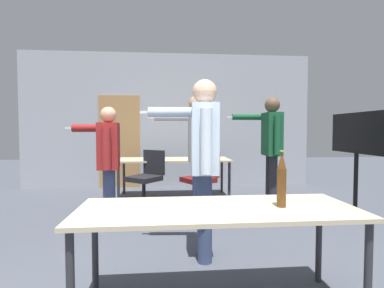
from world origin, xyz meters
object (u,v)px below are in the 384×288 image
(person_left_plaid, at_px, (203,151))
(person_center_tall, at_px, (196,146))
(beer_bottle, at_px, (282,180))
(person_right_polo, at_px, (271,141))
(tv_screen, at_px, (357,152))
(office_chair_mid_tucked, at_px, (202,181))
(office_chair_far_right, at_px, (147,180))
(person_near_casual, at_px, (108,155))

(person_left_plaid, height_order, person_center_tall, person_left_plaid)
(beer_bottle, bearing_deg, person_right_polo, 71.64)
(person_right_polo, bearing_deg, tv_screen, -116.05)
(office_chair_mid_tucked, distance_m, beer_bottle, 3.01)
(office_chair_mid_tucked, distance_m, office_chair_far_right, 0.93)
(office_chair_mid_tucked, bearing_deg, person_left_plaid, 143.73)
(person_right_polo, distance_m, beer_bottle, 2.78)
(office_chair_far_right, relative_size, beer_bottle, 2.33)
(person_center_tall, bearing_deg, person_left_plaid, 176.09)
(person_near_casual, height_order, person_center_tall, person_center_tall)
(office_chair_mid_tucked, height_order, beer_bottle, beer_bottle)
(person_near_casual, bearing_deg, person_right_polo, -80.73)
(person_right_polo, relative_size, office_chair_mid_tucked, 1.98)
(person_center_tall, xyz_separation_m, office_chair_mid_tucked, (0.20, 1.01, -0.65))
(tv_screen, height_order, person_left_plaid, person_left_plaid)
(person_right_polo, height_order, office_chair_mid_tucked, person_right_polo)
(office_chair_mid_tucked, xyz_separation_m, office_chair_far_right, (-0.93, 0.05, 0.02))
(tv_screen, relative_size, office_chair_mid_tucked, 1.69)
(office_chair_mid_tucked, bearing_deg, person_near_casual, 94.47)
(office_chair_far_right, bearing_deg, tv_screen, -158.43)
(beer_bottle, bearing_deg, person_center_tall, 101.71)
(person_near_casual, xyz_separation_m, person_center_tall, (1.18, -0.08, 0.13))
(person_left_plaid, xyz_separation_m, person_near_casual, (-1.13, 1.15, -0.13))
(office_chair_far_right, bearing_deg, beer_bottle, 149.16)
(person_left_plaid, distance_m, person_center_tall, 1.07)
(office_chair_mid_tucked, relative_size, beer_bottle, 2.26)
(tv_screen, relative_size, office_chair_far_right, 1.64)
(person_center_tall, distance_m, beer_bottle, 1.99)
(person_center_tall, height_order, office_chair_far_right, person_center_tall)
(person_left_plaid, xyz_separation_m, person_right_polo, (1.32, 1.76, 0.03))
(person_center_tall, bearing_deg, office_chair_mid_tucked, -12.76)
(person_right_polo, bearing_deg, office_chair_mid_tucked, 74.98)
(person_center_tall, relative_size, beer_bottle, 4.35)
(beer_bottle, bearing_deg, person_left_plaid, 117.05)
(person_right_polo, distance_m, person_near_casual, 2.53)
(person_center_tall, relative_size, office_chair_mid_tucked, 1.92)
(person_right_polo, bearing_deg, beer_bottle, 163.42)
(beer_bottle, bearing_deg, office_chair_mid_tucked, 93.90)
(person_near_casual, xyz_separation_m, office_chair_mid_tucked, (1.38, 0.93, -0.53))
(person_left_plaid, distance_m, person_right_polo, 2.20)
(person_near_casual, height_order, office_chair_far_right, person_near_casual)
(person_left_plaid, height_order, person_near_casual, person_left_plaid)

